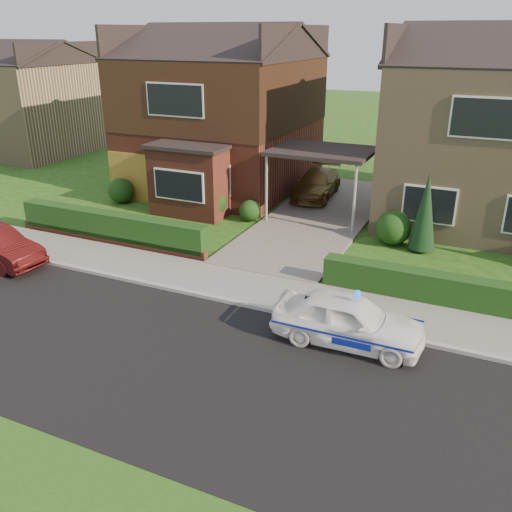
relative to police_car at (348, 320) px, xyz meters
The scene contains 23 objects.
ground 4.30m from the police_car, 145.70° to the right, with size 120.00×120.00×0.00m, color #1C4913.
road 4.30m from the police_car, 145.70° to the right, with size 60.00×6.00×0.02m, color black.
kerb 3.62m from the police_car, 169.53° to the left, with size 60.00×0.16×0.12m, color #9E9993.
sidewalk 3.95m from the police_car, 154.20° to the left, with size 60.00×2.00×0.10m, color slate.
driveway 9.31m from the police_car, 112.24° to the left, with size 3.80×12.00×0.12m, color #666059.
house_left 15.13m from the police_car, 128.96° to the left, with size 7.50×9.53×7.25m.
house_right 12.20m from the police_car, 78.86° to the left, with size 7.50×8.06×7.25m.
carport_link 9.47m from the police_car, 112.35° to the left, with size 3.80×3.00×2.77m.
garage_door 13.99m from the police_car, 147.28° to the left, with size 2.20×0.10×2.10m, color olive.
dwarf_wall 9.77m from the police_car, 162.71° to the left, with size 7.70×0.25×0.36m, color brown.
hedge_left 9.82m from the police_car, 161.87° to the left, with size 7.50×0.55×0.90m, color black.
hedge_right 3.78m from the police_car, 52.27° to the left, with size 7.50×0.55×0.80m, color black.
shrub_left_far 13.96m from the police_car, 149.42° to the left, with size 1.08×1.08×1.08m, color black.
shrub_left_mid 10.20m from the police_car, 137.45° to the left, with size 1.32×1.32×1.32m, color black.
shrub_left_near 9.32m from the police_car, 129.41° to the left, with size 0.84×0.84×0.84m, color black.
shrub_right_near 7.01m from the police_car, 92.60° to the left, with size 1.20×1.20×1.20m, color black.
conifer_a 6.87m from the police_car, 84.27° to the left, with size 0.90×0.90×2.60m, color black.
neighbour_left 27.24m from the police_car, 149.96° to the left, with size 6.50×7.00×5.20m, color #96815C.
police_car is the anchor object (origin of this frame).
driveway_car 12.02m from the police_car, 112.07° to the left, with size 1.59×3.90×1.13m, color brown.
potted_plant_a 8.98m from the police_car, 156.37° to the left, with size 0.44×0.30×0.83m, color gray.
potted_plant_b 8.17m from the police_car, 153.83° to the left, with size 0.41×0.33×0.75m, color gray.
potted_plant_c 10.79m from the police_car, 142.30° to the left, with size 0.46×0.46×0.82m, color gray.
Camera 1 is at (6.18, -8.68, 6.93)m, focal length 38.00 mm.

